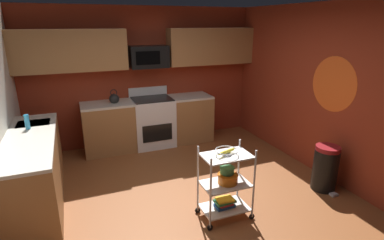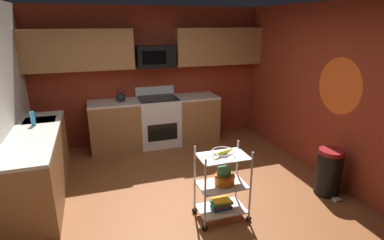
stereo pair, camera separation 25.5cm
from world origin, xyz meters
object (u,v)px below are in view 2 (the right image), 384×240
rolling_cart (222,185)px  fruit_bowl (223,152)px  kettle (121,97)px  oven_range (159,121)px  mixing_bowl_small (224,171)px  mixing_bowl_large (224,179)px  trash_can (329,172)px  dish_soap_bottle (33,119)px  book_stack (221,204)px  microwave (155,56)px

rolling_cart → fruit_bowl: 0.42m
rolling_cart → kettle: size_ratio=3.47×
oven_range → mixing_bowl_small: size_ratio=6.04×
mixing_bowl_large → trash_can: bearing=1.9°
kettle → dish_soap_bottle: (-1.30, -1.01, 0.02)m
book_stack → trash_can: 1.64m
microwave → kettle: microwave is taller
oven_range → kettle: (-0.69, -0.00, 0.52)m
dish_soap_bottle → fruit_bowl: bearing=-36.0°
book_stack → dish_soap_bottle: (-2.20, 1.60, 0.83)m
mixing_bowl_small → dish_soap_bottle: bearing=144.9°
microwave → dish_soap_bottle: (-2.00, -1.11, -0.68)m
book_stack → trash_can: bearing=1.9°
book_stack → fruit_bowl: bearing=180.0°
trash_can → mixing_bowl_large: bearing=-178.1°
mixing_bowl_large → trash_can: size_ratio=0.38×
fruit_bowl → mixing_bowl_small: 0.26m
mixing_bowl_large → trash_can: 1.62m
dish_soap_bottle → mixing_bowl_large: bearing=-35.6°
oven_range → kettle: kettle is taller
microwave → book_stack: (0.21, -2.71, -1.51)m
mixing_bowl_small → book_stack: size_ratio=0.70×
fruit_bowl → trash_can: bearing=1.9°
fruit_bowl → kettle: bearing=109.1°
oven_range → microwave: 1.23m
microwave → fruit_bowl: microwave is taller
mixing_bowl_large → mixing_bowl_small: 0.10m
fruit_bowl → mixing_bowl_large: size_ratio=1.08×
microwave → mixing_bowl_small: bearing=-84.9°
book_stack → kettle: 2.87m
mixing_bowl_small → kettle: (-0.93, 2.58, 0.38)m
fruit_bowl → dish_soap_bottle: 2.73m
oven_range → mixing_bowl_large: (0.24, -2.61, 0.04)m
mixing_bowl_small → trash_can: size_ratio=0.28×
oven_range → trash_can: oven_range is taller
kettle → mixing_bowl_small: bearing=-70.2°
fruit_bowl → mixing_bowl_small: size_ratio=1.49×
oven_range → mixing_bowl_large: size_ratio=4.37×
rolling_cart → trash_can: 1.64m
rolling_cart → mixing_bowl_large: bearing=0.0°
rolling_cart → fruit_bowl: size_ratio=3.36×
rolling_cart → book_stack: bearing=0.0°
book_stack → dish_soap_bottle: 2.85m
kettle → trash_can: size_ratio=0.40×
fruit_bowl → mixing_bowl_small: (0.03, 0.03, -0.26)m
rolling_cart → microwave: bearing=94.4°
microwave → fruit_bowl: size_ratio=2.57×
mixing_bowl_large → book_stack: 0.33m
mixing_bowl_small → kettle: bearing=109.8°
microwave → mixing_bowl_large: size_ratio=2.78×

